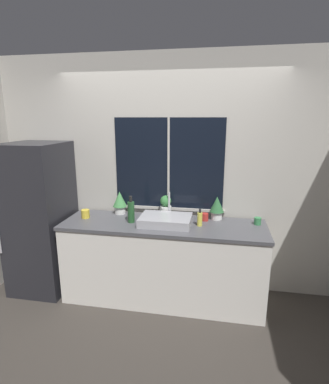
# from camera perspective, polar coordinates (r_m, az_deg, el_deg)

# --- Properties ---
(ground_plane) EXTENTS (14.00, 14.00, 0.00)m
(ground_plane) POSITION_cam_1_polar(r_m,az_deg,el_deg) (3.39, -1.32, -22.22)
(ground_plane) COLOR #38332D
(wall_back) EXTENTS (8.00, 0.09, 2.70)m
(wall_back) POSITION_cam_1_polar(r_m,az_deg,el_deg) (3.49, 0.88, 3.22)
(wall_back) COLOR #BCB7AD
(wall_back) RESTS_ON ground_plane
(wall_left) EXTENTS (0.06, 7.00, 2.70)m
(wall_left) POSITION_cam_1_polar(r_m,az_deg,el_deg) (4.97, -21.58, 5.48)
(wall_left) COLOR #BCB7AD
(wall_left) RESTS_ON ground_plane
(counter) EXTENTS (2.19, 0.66, 0.89)m
(counter) POSITION_cam_1_polar(r_m,az_deg,el_deg) (3.42, -0.27, -13.04)
(counter) COLOR white
(counter) RESTS_ON ground_plane
(refrigerator) EXTENTS (0.62, 0.70, 1.74)m
(refrigerator) POSITION_cam_1_polar(r_m,az_deg,el_deg) (3.79, -22.56, -4.56)
(refrigerator) COLOR #232328
(refrigerator) RESTS_ON ground_plane
(sink) EXTENTS (0.54, 0.43, 0.30)m
(sink) POSITION_cam_1_polar(r_m,az_deg,el_deg) (3.21, 0.23, -5.37)
(sink) COLOR #ADADB2
(sink) RESTS_ON counter
(potted_plant_left) EXTENTS (0.16, 0.16, 0.27)m
(potted_plant_left) POSITION_cam_1_polar(r_m,az_deg,el_deg) (3.56, -8.52, -1.80)
(potted_plant_left) COLOR white
(potted_plant_left) RESTS_ON counter
(potted_plant_center) EXTENTS (0.13, 0.13, 0.25)m
(potted_plant_center) POSITION_cam_1_polar(r_m,az_deg,el_deg) (3.44, 0.24, -2.69)
(potted_plant_center) COLOR white
(potted_plant_center) RESTS_ON counter
(potted_plant_right) EXTENTS (0.16, 0.16, 0.26)m
(potted_plant_right) POSITION_cam_1_polar(r_m,az_deg,el_deg) (3.38, 9.95, -2.78)
(potted_plant_right) COLOR white
(potted_plant_right) RESTS_ON counter
(soap_bottle) EXTENTS (0.05, 0.05, 0.18)m
(soap_bottle) POSITION_cam_1_polar(r_m,az_deg,el_deg) (3.17, 6.73, -5.09)
(soap_bottle) COLOR #DBD14C
(soap_bottle) RESTS_ON counter
(bottle_tall) EXTENTS (0.07, 0.07, 0.29)m
(bottle_tall) POSITION_cam_1_polar(r_m,az_deg,el_deg) (3.26, -6.39, -3.70)
(bottle_tall) COLOR #235128
(bottle_tall) RESTS_ON counter
(mug_red) EXTENTS (0.08, 0.08, 0.08)m
(mug_red) POSITION_cam_1_polar(r_m,az_deg,el_deg) (3.35, 7.70, -4.74)
(mug_red) COLOR #B72D28
(mug_red) RESTS_ON counter
(mug_green) EXTENTS (0.07, 0.07, 0.08)m
(mug_green) POSITION_cam_1_polar(r_m,az_deg,el_deg) (3.35, 17.31, -5.30)
(mug_green) COLOR #38844C
(mug_green) RESTS_ON counter
(mug_yellow) EXTENTS (0.09, 0.09, 0.10)m
(mug_yellow) POSITION_cam_1_polar(r_m,az_deg,el_deg) (3.52, -14.83, -4.05)
(mug_yellow) COLOR gold
(mug_yellow) RESTS_ON counter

